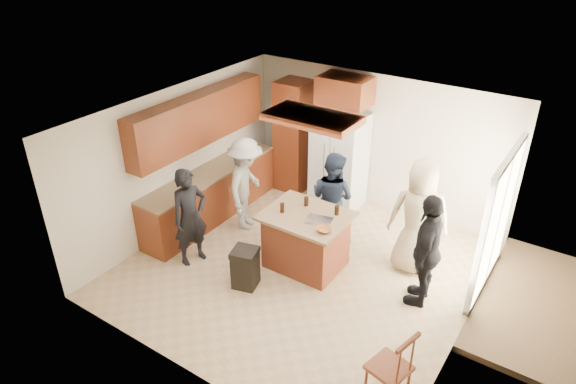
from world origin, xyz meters
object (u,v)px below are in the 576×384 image
Objects in this scene: person_counter at (246,184)px; person_front_left at (190,217)px; refrigerator at (339,160)px; person_behind_right at (419,217)px; person_behind_left at (332,198)px; spindle_chair at (391,368)px; person_side_right at (427,250)px; kitchen_island at (306,240)px; trash_bin at (245,268)px.

person_front_left is at bearing 155.83° from person_counter.
person_behind_right is at bearing -30.02° from refrigerator.
person_behind_left is 3.30m from spindle_chair.
person_side_right is 1.86m from kitchen_island.
person_side_right is 2.73× the size of trash_bin.
person_behind_left is 1.47m from person_behind_right.
refrigerator is at bearing 126.30° from spindle_chair.
trash_bin is at bearing -70.96° from person_side_right.
kitchen_island is (1.47, -0.40, -0.36)m from person_counter.
person_behind_left is at bearing -116.52° from person_side_right.
person_behind_right is at bearing 43.06° from trash_bin.
person_front_left is at bearing -79.42° from person_side_right.
person_counter is at bearing 23.82° from person_behind_left.
refrigerator is (0.92, 1.61, 0.07)m from person_counter.
person_behind_right is 1.04× the size of refrigerator.
person_front_left is 1.61× the size of spindle_chair.
person_side_right reaches higher than person_front_left.
person_side_right is at bearing 99.96° from person_behind_right.
person_behind_right reaches higher than trash_bin.
refrigerator is at bearing -59.90° from person_behind_left.
kitchen_island is (-1.43, -0.87, -0.46)m from person_behind_right.
refrigerator is at bearing 91.23° from trash_bin.
spindle_chair is (2.12, -1.61, -0.02)m from kitchen_island.
kitchen_island is 1.05m from trash_bin.
kitchen_island is 2.03× the size of trash_bin.
person_side_right is at bearing -37.39° from refrigerator.
person_front_left is at bearing 168.64° from spindle_chair.
person_side_right is 1.90m from spindle_chair.
person_counter is 4.13m from spindle_chair.
person_behind_right is 2.62m from spindle_chair.
person_front_left is 3.06m from refrigerator.
person_side_right is 3.28m from person_counter.
person_behind_right is 2.28m from refrigerator.
person_behind_right reaches higher than person_front_left.
trash_bin is (0.06, -2.93, -0.58)m from refrigerator.
person_side_right is at bearing 6.72° from kitchen_island.
trash_bin is at bearing -88.77° from refrigerator.
person_front_left is 1.28m from person_counter.
refrigerator reaches higher than trash_bin.
person_front_left reaches higher than spindle_chair.
person_side_right is at bearing 167.09° from person_behind_left.
trash_bin is (-0.45, -1.78, -0.49)m from person_behind_left.
person_behind_left is at bearing -19.37° from person_behind_right.
person_behind_right is (1.47, 0.01, 0.13)m from person_behind_left.
person_front_left is 2.55× the size of trash_bin.
person_counter reaches higher than person_behind_left.
person_behind_right is 2.96× the size of trash_bin.
person_behind_right is at bearing -173.20° from person_behind_left.
person_behind_left is 0.92m from kitchen_island.
trash_bin is at bearing 82.24° from person_behind_left.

